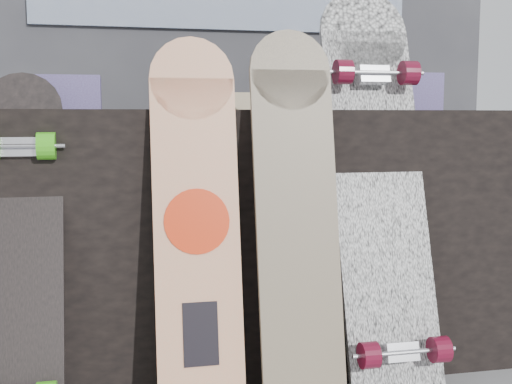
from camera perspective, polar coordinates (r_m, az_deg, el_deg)
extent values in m
cube|color=black|center=(2.10, 0.72, -3.77)|extent=(1.60, 0.60, 0.80)
cube|color=#35353A|center=(2.91, -3.09, 12.94)|extent=(2.40, 0.20, 2.20)
cube|color=#463369|center=(1.98, -16.25, 8.44)|extent=(0.18, 0.12, 0.10)
cube|color=#463369|center=(2.18, 13.84, 8.58)|extent=(0.14, 0.14, 0.12)
cube|color=#D1B78C|center=(2.15, -1.93, 8.00)|extent=(0.22, 0.10, 0.06)
cube|color=#CCAE89|center=(1.67, -5.22, -5.09)|extent=(0.22, 0.19, 0.88)
cylinder|color=#CCAE89|center=(1.72, -5.73, 9.99)|extent=(0.22, 0.06, 0.22)
cylinder|color=red|center=(1.66, -5.27, -2.62)|extent=(0.17, 0.04, 0.17)
cube|color=black|center=(1.68, -4.93, -12.47)|extent=(0.09, 0.03, 0.16)
cube|color=#C8B088|center=(1.69, 3.77, -4.52)|extent=(0.22, 0.20, 0.91)
cylinder|color=#C8B088|center=(1.75, 3.04, 10.75)|extent=(0.22, 0.06, 0.22)
cube|color=white|center=(1.85, 11.04, -1.63)|extent=(0.27, 0.34, 1.04)
cylinder|color=white|center=(2.00, 9.52, 13.82)|extent=(0.27, 0.10, 0.26)
cube|color=silver|center=(1.80, 12.80, -13.69)|extent=(0.09, 0.04, 0.06)
cylinder|color=#590C20|center=(1.75, 10.01, -14.10)|extent=(0.04, 0.07, 0.07)
cylinder|color=#590C20|center=(1.83, 15.99, -13.30)|extent=(0.05, 0.07, 0.07)
cube|color=silver|center=(1.91, 10.42, 10.18)|extent=(0.09, 0.04, 0.06)
cylinder|color=#590C20|center=(1.85, 7.74, 10.52)|extent=(0.04, 0.07, 0.07)
cylinder|color=#590C20|center=(1.93, 13.43, 10.24)|extent=(0.05, 0.07, 0.07)
cube|color=black|center=(1.72, -20.16, -6.54)|extent=(0.21, 0.29, 0.80)
cylinder|color=black|center=(1.81, -20.06, 6.87)|extent=(0.21, 0.08, 0.20)
cube|color=silver|center=(1.73, -20.29, 3.65)|extent=(0.09, 0.04, 0.06)
cylinder|color=#41BA1A|center=(1.71, -18.12, 3.91)|extent=(0.04, 0.07, 0.07)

